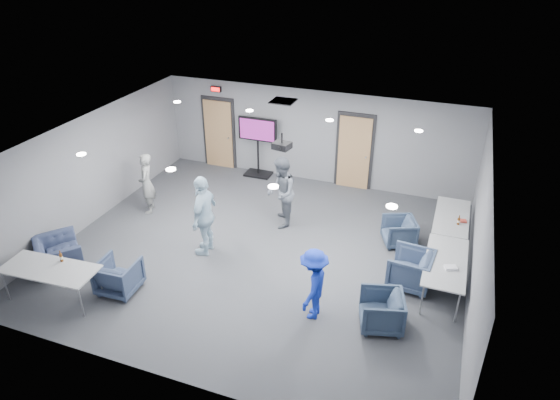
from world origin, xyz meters
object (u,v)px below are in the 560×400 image
(table_right_a, at_px, (452,218))
(table_right_b, at_px, (446,263))
(projector, at_px, (282,145))
(bottle_right, at_px, (459,221))
(person_a, at_px, (147,183))
(chair_right_b, at_px, (410,269))
(chair_front_b, at_px, (58,254))
(bottle_front, at_px, (61,257))
(chair_right_c, at_px, (381,311))
(chair_front_a, at_px, (119,276))
(tv_stand, at_px, (258,143))
(person_b, at_px, (281,193))
(person_c, at_px, (204,215))
(person_d, at_px, (313,284))
(chair_right_a, at_px, (399,231))
(table_front_left, at_px, (50,270))

(table_right_a, relative_size, table_right_b, 0.95)
(projector, bearing_deg, table_right_a, 28.30)
(bottle_right, xyz_separation_m, projector, (-3.88, -0.86, 1.59))
(person_a, relative_size, chair_right_b, 1.87)
(chair_front_b, xyz_separation_m, bottle_front, (0.75, -0.61, 0.49))
(chair_right_b, height_order, chair_right_c, chair_right_b)
(chair_front_a, xyz_separation_m, bottle_front, (-0.99, -0.38, 0.46))
(chair_front_b, bearing_deg, tv_stand, -71.11)
(person_a, xyz_separation_m, chair_front_a, (1.30, -3.05, -0.44))
(chair_right_b, distance_m, chair_front_b, 7.52)
(person_b, height_order, tv_stand, person_b)
(chair_front_b, bearing_deg, person_c, -108.59)
(person_a, xyz_separation_m, table_right_a, (7.46, 1.12, -0.12))
(bottle_front, distance_m, bottle_right, 8.43)
(person_c, bearing_deg, tv_stand, -179.17)
(person_c, height_order, person_d, person_c)
(chair_right_a, xyz_separation_m, chair_right_c, (0.11, -2.94, 0.03))
(person_a, distance_m, projector, 4.06)
(chair_right_b, bearing_deg, bottle_right, 158.66)
(person_a, height_order, bottle_front, person_a)
(chair_right_b, distance_m, table_front_left, 7.19)
(chair_right_c, relative_size, projector, 1.89)
(chair_front_a, bearing_deg, person_b, -124.23)
(person_c, bearing_deg, person_d, 61.53)
(person_b, distance_m, tv_stand, 2.99)
(person_a, distance_m, tv_stand, 3.55)
(person_c, relative_size, bottle_right, 8.22)
(chair_right_a, distance_m, bottle_front, 7.34)
(person_a, xyz_separation_m, table_front_left, (0.24, -3.71, -0.11))
(person_c, xyz_separation_m, chair_right_a, (4.07, 1.84, -0.62))
(person_d, xyz_separation_m, chair_right_a, (1.16, 3.09, -0.40))
(chair_right_a, relative_size, chair_front_b, 0.71)
(bottle_right, bearing_deg, table_front_left, -148.65)
(chair_right_a, distance_m, bottle_right, 1.34)
(table_right_a, bearing_deg, bottle_right, -156.63)
(chair_right_c, bearing_deg, bottle_front, -94.65)
(table_right_a, bearing_deg, person_d, 147.39)
(person_a, relative_size, chair_right_a, 2.21)
(table_right_a, xyz_separation_m, projector, (-3.74, -1.20, 1.72))
(tv_stand, bearing_deg, table_right_a, -18.78)
(chair_right_b, xyz_separation_m, table_right_a, (0.65, 1.93, 0.30))
(person_d, distance_m, table_right_b, 2.78)
(chair_right_b, height_order, bottle_front, bottle_front)
(person_c, distance_m, table_front_left, 3.28)
(person_a, height_order, chair_right_b, person_a)
(table_front_left, bearing_deg, bottle_front, 71.05)
(chair_right_a, xyz_separation_m, chair_front_b, (-6.80, -3.50, 0.00))
(chair_right_a, xyz_separation_m, table_right_a, (1.10, 0.44, 0.36))
(chair_front_a, height_order, table_front_left, table_front_left)
(person_b, bearing_deg, chair_front_b, -68.02)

